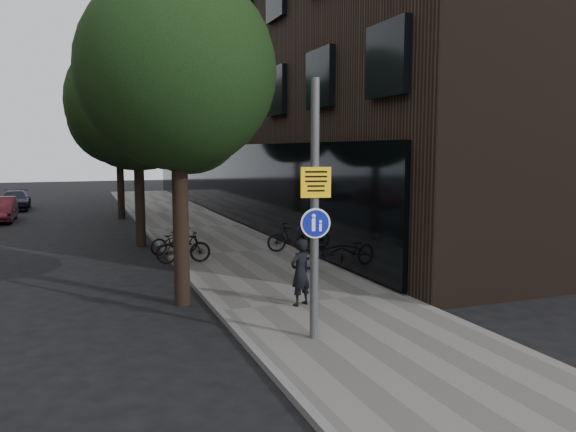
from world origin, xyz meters
name	(u,v)px	position (x,y,z in m)	size (l,w,h in m)	color
ground	(380,357)	(0.00, 0.00, 0.00)	(120.00, 120.00, 0.00)	black
sidewalk	(237,253)	(0.25, 10.00, 0.06)	(4.50, 60.00, 0.12)	slate
curb_edge	(170,258)	(-2.00, 10.00, 0.07)	(0.15, 60.00, 0.13)	slate
building_right_dark_brick	(318,54)	(8.50, 22.00, 9.00)	(12.00, 40.00, 18.00)	black
street_tree_near	(180,80)	(-2.53, 4.64, 5.11)	(4.40, 4.40, 7.50)	black
street_tree_mid	(139,107)	(-2.53, 13.14, 5.11)	(5.00, 5.00, 7.80)	black
street_tree_far	(120,119)	(-2.53, 22.14, 5.11)	(5.00, 5.00, 7.80)	black
signpost	(315,210)	(-0.81, 0.99, 2.49)	(0.54, 0.16, 4.70)	#595B5E
pedestrian	(300,272)	(-0.22, 3.11, 0.87)	(0.55, 0.36, 1.50)	black
parked_bike_facade_near	(329,252)	(2.00, 6.36, 0.62)	(0.66, 1.89, 0.99)	black
parked_bike_facade_far	(291,237)	(2.00, 9.41, 0.62)	(0.47, 1.66, 1.00)	black
parked_bike_curb_near	(174,241)	(-1.80, 10.36, 0.56)	(0.59, 1.68, 0.88)	black
parked_bike_curb_far	(183,247)	(-1.80, 8.71, 0.62)	(0.47, 1.65, 0.99)	black
parked_car_mid	(0,209)	(-8.34, 22.85, 0.61)	(1.29, 3.71, 1.22)	maroon
parked_car_far	(15,200)	(-8.18, 28.79, 0.57)	(1.60, 3.93, 1.14)	#1A202F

